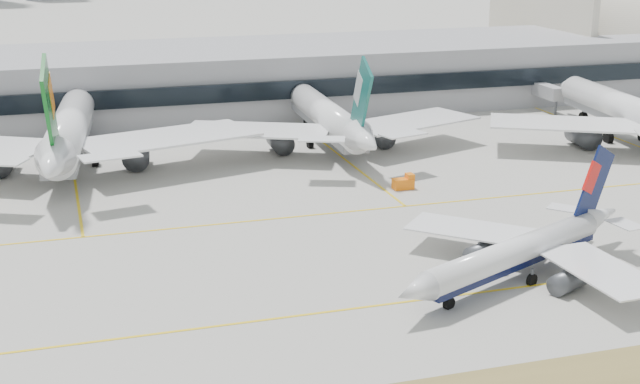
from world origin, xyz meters
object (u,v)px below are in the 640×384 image
object	(u,v)px
taxiing_airliner	(522,251)
widebody_china_air	(631,114)
widebody_cathay	(329,119)
terminal	(168,81)
widebody_eva	(68,133)

from	to	relation	value
taxiing_airliner	widebody_china_air	size ratio (longest dim) A/B	0.65
widebody_cathay	taxiing_airliner	bearing A→B (deg)	-175.51
taxiing_airliner	terminal	size ratio (longest dim) A/B	0.15
widebody_eva	widebody_china_air	world-z (taller)	widebody_eva
widebody_cathay	widebody_china_air	world-z (taller)	widebody_china_air
widebody_eva	terminal	size ratio (longest dim) A/B	0.25
widebody_eva	widebody_china_air	xyz separation A→B (m)	(110.92, -13.08, -0.55)
widebody_cathay	widebody_china_air	distance (m)	62.02
taxiing_airliner	widebody_eva	bearing A→B (deg)	-78.20
taxiing_airliner	widebody_eva	xyz separation A→B (m)	(-53.37, 71.59, 3.07)
widebody_eva	widebody_cathay	size ratio (longest dim) A/B	1.14
taxiing_airliner	widebody_eva	size ratio (longest dim) A/B	0.60
taxiing_airliner	widebody_cathay	distance (m)	72.83
widebody_eva	terminal	world-z (taller)	widebody_eva
taxiing_airliner	widebody_cathay	bearing A→B (deg)	-112.68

